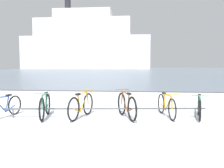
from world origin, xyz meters
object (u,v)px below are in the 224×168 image
at_px(bicycle_3, 127,106).
at_px(bicycle_4, 166,106).
at_px(bicycle_5, 199,107).
at_px(ferry_ship, 86,45).
at_px(bicycle_2, 81,106).
at_px(bicycle_1, 45,106).
at_px(bicycle_0, 4,107).

height_order(bicycle_3, bicycle_4, bicycle_3).
bearing_deg(bicycle_4, bicycle_3, -166.52).
height_order(bicycle_5, ferry_ship, ferry_ship).
height_order(bicycle_2, bicycle_3, bicycle_3).
distance_m(bicycle_1, bicycle_2, 1.12).
distance_m(bicycle_2, ferry_ship, 81.86).
height_order(bicycle_0, bicycle_5, bicycle_5).
height_order(bicycle_2, ferry_ship, ferry_ship).
xyz_separation_m(bicycle_5, ferry_ship, (-20.07, 79.41, 8.42)).
bearing_deg(bicycle_0, bicycle_4, 7.24).
relative_size(bicycle_3, bicycle_4, 0.94).
distance_m(bicycle_1, bicycle_4, 3.77).
xyz_separation_m(bicycle_3, bicycle_4, (1.24, 0.30, -0.03)).
relative_size(bicycle_3, bicycle_5, 1.03).
relative_size(bicycle_1, bicycle_5, 1.06).
bearing_deg(ferry_ship, bicycle_0, -80.01).
xyz_separation_m(bicycle_4, ferry_ship, (-19.08, 79.36, 8.40)).
bearing_deg(bicycle_0, bicycle_5, 5.53).
bearing_deg(bicycle_5, bicycle_0, -174.47).
bearing_deg(bicycle_4, bicycle_2, -171.56).
xyz_separation_m(bicycle_1, bicycle_5, (4.73, 0.44, -0.02)).
bearing_deg(bicycle_1, bicycle_4, 7.47).
height_order(bicycle_4, bicycle_5, bicycle_4).
relative_size(bicycle_0, bicycle_3, 1.00).
distance_m(bicycle_0, bicycle_2, 2.38).
height_order(bicycle_1, bicycle_5, bicycle_1).
bearing_deg(bicycle_4, bicycle_0, -172.76).
height_order(bicycle_1, bicycle_2, bicycle_2).
relative_size(bicycle_2, bicycle_5, 1.07).
bearing_deg(bicycle_3, bicycle_4, 13.48).
xyz_separation_m(bicycle_2, ferry_ship, (-16.45, 79.75, 8.38)).
relative_size(bicycle_1, bicycle_2, 0.99).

